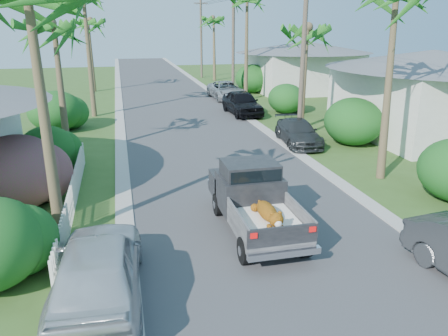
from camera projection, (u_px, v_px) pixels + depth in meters
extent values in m
plane|color=#36541F|center=(292.00, 267.00, 11.67)|extent=(120.00, 120.00, 0.00)
cube|color=#38383A|center=(174.00, 105.00, 34.75)|extent=(8.00, 100.00, 0.02)
cube|color=#A5A39E|center=(119.00, 107.00, 33.80)|extent=(0.60, 100.00, 0.06)
cube|color=#A5A39E|center=(227.00, 103.00, 35.69)|extent=(0.60, 100.00, 0.06)
cylinder|color=black|center=(245.00, 250.00, 11.75)|extent=(0.28, 0.76, 0.76)
cylinder|color=black|center=(304.00, 244.00, 12.12)|extent=(0.28, 0.76, 0.76)
cylinder|color=black|center=(219.00, 204.00, 14.75)|extent=(0.28, 0.76, 0.76)
cylinder|color=black|center=(266.00, 200.00, 15.12)|extent=(0.28, 0.76, 0.76)
cube|color=gray|center=(268.00, 229.00, 12.46)|extent=(1.90, 2.40, 0.24)
cube|color=gray|center=(237.00, 220.00, 12.14)|extent=(0.06, 2.40, 0.55)
cube|color=gray|center=(298.00, 213.00, 12.54)|extent=(0.06, 2.40, 0.55)
cube|color=black|center=(283.00, 236.00, 11.26)|extent=(1.92, 0.08, 0.52)
cube|color=silver|center=(284.00, 254.00, 11.25)|extent=(1.98, 0.18, 0.18)
cube|color=red|center=(254.00, 236.00, 11.01)|extent=(0.18, 0.05, 0.14)
cube|color=red|center=(313.00, 229.00, 11.36)|extent=(0.18, 0.05, 0.14)
cube|color=black|center=(249.00, 192.00, 14.03)|extent=(1.94, 1.65, 1.10)
cube|color=black|center=(250.00, 170.00, 13.80)|extent=(1.70, 1.35, 0.55)
cube|color=black|center=(256.00, 178.00, 13.19)|extent=(1.60, 0.05, 0.45)
cube|color=black|center=(239.00, 183.00, 15.23)|extent=(1.94, 1.20, 0.80)
cube|color=white|center=(268.00, 222.00, 12.40)|extent=(1.70, 2.10, 0.16)
ellipsoid|color=orange|center=(267.00, 211.00, 12.39)|extent=(0.48, 1.25, 0.43)
sphere|color=orange|center=(276.00, 220.00, 11.68)|extent=(0.40, 0.40, 0.40)
ellipsoid|color=white|center=(267.00, 214.00, 12.42)|extent=(0.32, 0.86, 0.18)
imported|color=#292C2D|center=(298.00, 133.00, 23.37)|extent=(2.17, 4.50, 1.26)
imported|color=black|center=(242.00, 103.00, 30.96)|extent=(2.16, 4.94, 1.66)
imported|color=#A4A7AB|center=(226.00, 91.00, 37.30)|extent=(2.61, 5.38, 1.47)
imported|color=silver|center=(98.00, 269.00, 10.00)|extent=(2.23, 5.03, 1.68)
cone|color=brown|center=(46.00, 127.00, 11.97)|extent=(0.36, 0.71, 7.01)
cone|color=brown|center=(61.00, 93.00, 20.28)|extent=(0.36, 0.61, 6.21)
cone|color=brown|center=(89.00, 58.00, 29.40)|extent=(0.36, 0.36, 8.00)
cone|color=brown|center=(91.00, 57.00, 40.61)|extent=(0.36, 0.75, 6.51)
cone|color=brown|center=(388.00, 88.00, 17.41)|extent=(0.36, 0.73, 7.51)
cone|color=brown|center=(304.00, 80.00, 26.02)|extent=(0.36, 0.54, 6.01)
cone|color=brown|center=(246.00, 50.00, 35.74)|extent=(0.36, 0.36, 8.20)
cone|color=brown|center=(214.00, 50.00, 48.96)|extent=(0.36, 0.63, 6.81)
ellipsoid|color=#A51758|center=(17.00, 172.00, 15.09)|extent=(3.00, 3.30, 2.60)
ellipsoid|color=#164F1D|center=(47.00, 149.00, 18.96)|extent=(2.40, 2.64, 2.00)
ellipsoid|color=#164F1D|center=(55.00, 111.00, 26.15)|extent=(3.20, 3.52, 2.40)
ellipsoid|color=#164F1D|center=(353.00, 121.00, 23.14)|extent=(3.00, 3.30, 2.50)
ellipsoid|color=#164F1D|center=(286.00, 98.00, 31.45)|extent=(2.60, 2.86, 2.10)
ellipsoid|color=#164F1D|center=(253.00, 79.00, 40.72)|extent=(3.20, 3.52, 2.60)
cube|color=white|center=(73.00, 194.00, 15.27)|extent=(0.10, 11.00, 1.00)
cube|color=silver|center=(428.00, 102.00, 25.00)|extent=(8.00, 9.00, 3.80)
cone|color=#595B60|center=(434.00, 59.00, 24.25)|extent=(6.48, 6.48, 1.00)
cube|color=silver|center=(303.00, 72.00, 41.66)|extent=(9.00, 8.00, 3.60)
cone|color=#595B60|center=(304.00, 47.00, 40.93)|extent=(6.48, 6.48, 1.00)
cylinder|color=brown|center=(303.00, 57.00, 23.48)|extent=(0.26, 0.26, 9.00)
cylinder|color=brown|center=(233.00, 44.00, 37.33)|extent=(0.26, 0.26, 9.00)
cylinder|color=brown|center=(201.00, 39.00, 51.18)|extent=(0.26, 0.26, 9.00)
cube|color=brown|center=(201.00, 3.00, 49.96)|extent=(1.60, 0.10, 0.10)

